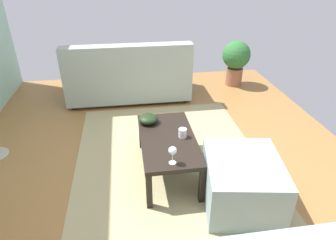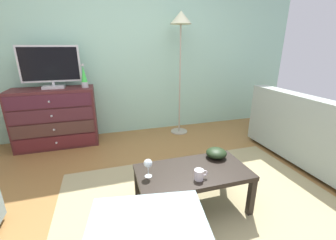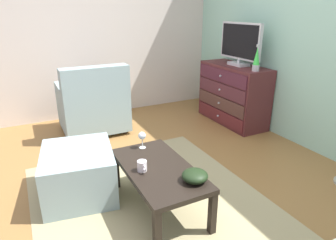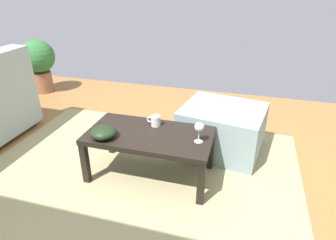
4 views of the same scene
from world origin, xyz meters
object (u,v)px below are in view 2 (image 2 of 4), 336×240
object	(u,v)px
dresser	(56,118)
tv	(50,66)
mug	(199,174)
standing_lamp	(181,30)
couch_large	(320,138)
wine_glass	(148,164)
lava_lamp	(84,77)
coffee_table	(193,175)
bowl_decorative	(216,153)

from	to	relation	value
dresser	tv	xyz separation A→B (m)	(0.04, 0.02, 0.73)
mug	standing_lamp	world-z (taller)	standing_lamp
mug	couch_large	distance (m)	1.87
dresser	wine_glass	distance (m)	2.06
mug	couch_large	xyz separation A→B (m)	(1.82, 0.44, -0.09)
dresser	wine_glass	size ratio (longest dim) A/B	7.02
lava_lamp	wine_glass	size ratio (longest dim) A/B	2.10
coffee_table	mug	distance (m)	0.16
wine_glass	couch_large	distance (m)	2.22
mug	couch_large	world-z (taller)	couch_large
standing_lamp	lava_lamp	bearing A→B (deg)	179.80
lava_lamp	couch_large	distance (m)	3.17
tv	coffee_table	distance (m)	2.42
tv	dresser	bearing A→B (deg)	-147.27
coffee_table	lava_lamp	bearing A→B (deg)	117.00
bowl_decorative	couch_large	distance (m)	1.52
wine_glass	mug	world-z (taller)	wine_glass
tv	lava_lamp	size ratio (longest dim) A/B	2.32
coffee_table	mug	size ratio (longest dim) A/B	8.47
mug	standing_lamp	distance (m)	2.32
bowl_decorative	coffee_table	bearing A→B (deg)	-153.29
wine_glass	mug	bearing A→B (deg)	-22.36
dresser	mug	bearing A→B (deg)	-55.43
mug	standing_lamp	bearing A→B (deg)	74.81
dresser	standing_lamp	world-z (taller)	standing_lamp
coffee_table	wine_glass	size ratio (longest dim) A/B	6.15
lava_lamp	tv	bearing A→B (deg)	170.79
lava_lamp	coffee_table	bearing A→B (deg)	-63.00
coffee_table	wine_glass	world-z (taller)	wine_glass
lava_lamp	wine_glass	distance (m)	1.91
wine_glass	bowl_decorative	distance (m)	0.71
couch_large	standing_lamp	bearing A→B (deg)	131.21
mug	standing_lamp	xyz separation A→B (m)	(0.52, 1.92, 1.19)
dresser	mug	xyz separation A→B (m)	(1.36, -1.97, 0.01)
dresser	standing_lamp	xyz separation A→B (m)	(1.88, -0.05, 1.20)
bowl_decorative	couch_large	xyz separation A→B (m)	(1.51, 0.15, -0.10)
dresser	couch_large	bearing A→B (deg)	-25.70
tv	wine_glass	world-z (taller)	tv
coffee_table	bowl_decorative	distance (m)	0.36
mug	dresser	bearing A→B (deg)	124.57
lava_lamp	bowl_decorative	size ratio (longest dim) A/B	1.69
coffee_table	wine_glass	xyz separation A→B (m)	(-0.39, 0.02, 0.17)
dresser	bowl_decorative	size ratio (longest dim) A/B	5.63
bowl_decorative	standing_lamp	world-z (taller)	standing_lamp
dresser	mug	world-z (taller)	dresser
wine_glass	bowl_decorative	bearing A→B (deg)	10.90
bowl_decorative	wine_glass	bearing A→B (deg)	-169.10
tv	bowl_decorative	distance (m)	2.47
dresser	wine_glass	world-z (taller)	dresser
dresser	coffee_table	world-z (taller)	dresser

